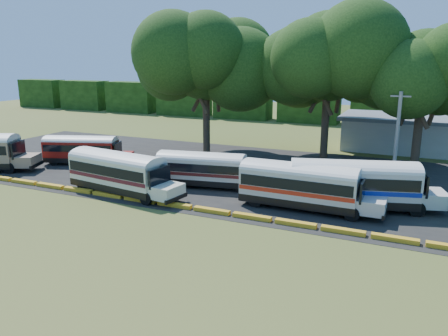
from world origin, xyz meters
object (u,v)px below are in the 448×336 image
at_px(tree_west, 206,60).
at_px(bus_red, 83,148).
at_px(bus_white_red, 302,183).
at_px(bus_cream_west, 119,170).

bearing_deg(tree_west, bus_red, -131.82).
bearing_deg(bus_white_red, bus_red, 170.29).
relative_size(bus_cream_west, tree_west, 0.71).
bearing_deg(bus_cream_west, bus_white_red, 17.15).
height_order(bus_cream_west, tree_west, tree_west).
distance_m(bus_white_red, tree_west, 22.29).
relative_size(bus_red, bus_cream_west, 0.87).
xyz_separation_m(bus_red, bus_cream_west, (9.55, -6.66, 0.22)).
xyz_separation_m(bus_cream_west, tree_west, (-0.55, 16.71, 8.46)).
bearing_deg(tree_west, bus_white_red, -44.40).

